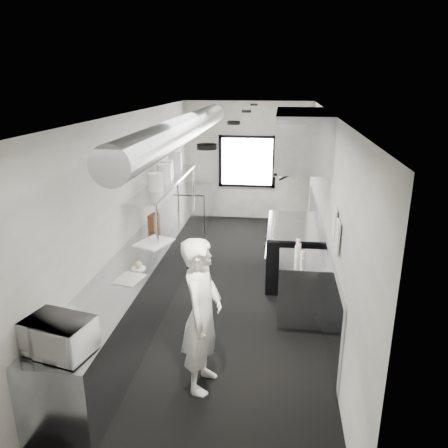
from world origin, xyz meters
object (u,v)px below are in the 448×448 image
(line_cook, at_px, (202,315))
(microwave, at_px, (59,336))
(cutting_board, at_px, (154,242))
(squeeze_bottle_a, at_px, (302,263))
(deli_tub_a, at_px, (58,325))
(deli_tub_b, at_px, (69,312))
(bottle_station, at_px, (301,288))
(plate_stack_a, at_px, (156,182))
(plate_stack_d, at_px, (175,163))
(plate_stack_c, at_px, (167,170))
(range, at_px, (292,251))
(squeeze_bottle_c, at_px, (297,252))
(far_work_table, at_px, (194,207))
(plate_stack_b, at_px, (164,174))
(prep_counter, at_px, (148,274))
(small_plate, at_px, (139,268))
(squeeze_bottle_e, at_px, (298,245))
(squeeze_bottle_b, at_px, (303,257))
(exhaust_hood, at_px, (301,138))
(knife_block, at_px, (154,222))
(squeeze_bottle_d, at_px, (299,249))
(pass_shelf, at_px, (167,182))

(line_cook, relative_size, microwave, 3.18)
(cutting_board, height_order, squeeze_bottle_a, squeeze_bottle_a)
(deli_tub_a, bearing_deg, microwave, -60.68)
(deli_tub_b, bearing_deg, bottle_station, 37.10)
(plate_stack_a, xyz_separation_m, plate_stack_d, (-0.02, 1.46, 0.05))
(plate_stack_c, bearing_deg, bottle_station, -36.76)
(bottle_station, relative_size, cutting_board, 1.62)
(range, bearing_deg, squeeze_bottle_c, -88.94)
(microwave, height_order, plate_stack_d, plate_stack_d)
(far_work_table, bearing_deg, squeeze_bottle_a, -61.84)
(plate_stack_b, relative_size, squeeze_bottle_a, 2.07)
(prep_counter, distance_m, plate_stack_b, 1.83)
(small_plate, height_order, squeeze_bottle_c, squeeze_bottle_c)
(line_cook, xyz_separation_m, squeeze_bottle_c, (1.05, 1.69, 0.11))
(range, bearing_deg, plate_stack_c, 170.99)
(bottle_station, xyz_separation_m, squeeze_bottle_e, (-0.06, 0.32, 0.54))
(squeeze_bottle_b, bearing_deg, prep_counter, 172.42)
(prep_counter, bearing_deg, plate_stack_b, 91.10)
(bottle_station, distance_m, plate_stack_c, 3.20)
(bottle_station, height_order, deli_tub_b, deli_tub_b)
(deli_tub_a, xyz_separation_m, plate_stack_d, (0.14, 4.56, 0.80))
(squeeze_bottle_c, bearing_deg, bottle_station, -28.03)
(plate_stack_c, bearing_deg, exhaust_hood, -8.79)
(plate_stack_d, bearing_deg, small_plate, -86.33)
(deli_tub_a, xyz_separation_m, knife_block, (0.09, 3.12, 0.08))
(plate_stack_d, bearing_deg, squeeze_bottle_d, -44.31)
(small_plate, xyz_separation_m, plate_stack_b, (-0.16, 2.11, 0.83))
(small_plate, height_order, plate_stack_b, plate_stack_b)
(pass_shelf, height_order, range, pass_shelf)
(squeeze_bottle_d, bearing_deg, small_plate, -159.65)
(cutting_board, bearing_deg, knife_block, 105.20)
(knife_block, bearing_deg, exhaust_hood, 19.91)
(pass_shelf, bearing_deg, cutting_board, -85.29)
(squeeze_bottle_c, xyz_separation_m, squeeze_bottle_d, (0.04, 0.12, -0.01))
(plate_stack_a, bearing_deg, plate_stack_d, 90.98)
(pass_shelf, relative_size, range, 1.88)
(far_work_table, distance_m, microwave, 6.42)
(microwave, bearing_deg, cutting_board, 101.69)
(line_cook, height_order, squeeze_bottle_b, line_cook)
(range, height_order, plate_stack_a, plate_stack_a)
(deli_tub_b, xyz_separation_m, plate_stack_d, (0.15, 4.31, 0.81))
(plate_stack_c, bearing_deg, line_cook, -70.31)
(deli_tub_b, relative_size, squeeze_bottle_a, 0.93)
(prep_counter, height_order, cutting_board, cutting_board)
(knife_block, distance_m, plate_stack_a, 0.69)
(plate_stack_b, height_order, squeeze_bottle_e, plate_stack_b)
(deli_tub_b, relative_size, plate_stack_b, 0.45)
(prep_counter, xyz_separation_m, line_cook, (1.17, -1.84, 0.43))
(bottle_station, relative_size, squeeze_bottle_c, 5.20)
(cutting_board, bearing_deg, line_cook, -61.24)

